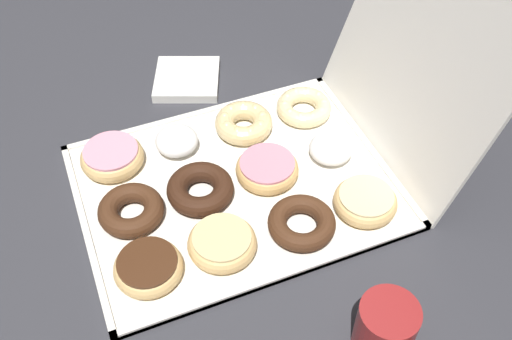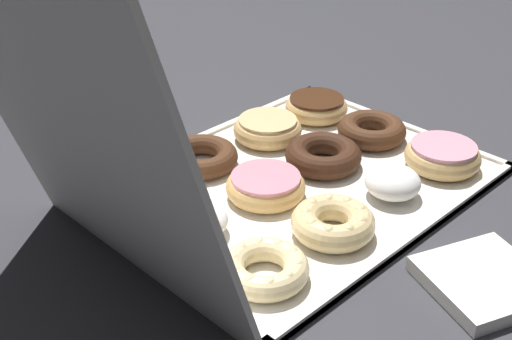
% 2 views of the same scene
% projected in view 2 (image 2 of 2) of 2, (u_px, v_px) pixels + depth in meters
% --- Properties ---
extents(ground_plane, '(3.00, 3.00, 0.00)m').
position_uv_depth(ground_plane, '(294.00, 187.00, 1.06)').
color(ground_plane, '#333338').
extents(donut_box, '(0.43, 0.56, 0.01)m').
position_uv_depth(donut_box, '(294.00, 184.00, 1.06)').
color(donut_box, silver).
rests_on(donut_box, ground).
extents(box_lid_open, '(0.43, 0.16, 0.49)m').
position_uv_depth(box_lid_open, '(66.00, 114.00, 0.72)').
color(box_lid_open, silver).
rests_on(box_lid_open, ground).
extents(pink_frosted_donut_0, '(0.12, 0.12, 0.04)m').
position_uv_depth(pink_frosted_donut_0, '(443.00, 156.00, 1.08)').
color(pink_frosted_donut_0, '#E5B770').
rests_on(pink_frosted_donut_0, donut_box).
extents(chocolate_cake_ring_donut_1, '(0.12, 0.12, 0.04)m').
position_uv_depth(chocolate_cake_ring_donut_1, '(371.00, 130.00, 1.17)').
color(chocolate_cake_ring_donut_1, '#472816').
rests_on(chocolate_cake_ring_donut_1, donut_box).
extents(chocolate_frosted_donut_2, '(0.11, 0.11, 0.04)m').
position_uv_depth(chocolate_frosted_donut_2, '(316.00, 107.00, 1.24)').
color(chocolate_frosted_donut_2, '#E5B770').
rests_on(chocolate_frosted_donut_2, donut_box).
extents(powdered_filled_donut_3, '(0.08, 0.08, 0.05)m').
position_uv_depth(powdered_filled_donut_3, '(393.00, 182.00, 1.01)').
color(powdered_filled_donut_3, white).
rests_on(powdered_filled_donut_3, donut_box).
extents(chocolate_cake_ring_donut_4, '(0.12, 0.12, 0.04)m').
position_uv_depth(chocolate_cake_ring_donut_4, '(325.00, 156.00, 1.09)').
color(chocolate_cake_ring_donut_4, '#381E11').
rests_on(chocolate_cake_ring_donut_4, donut_box).
extents(glazed_ring_donut_5, '(0.12, 0.12, 0.04)m').
position_uv_depth(glazed_ring_donut_5, '(268.00, 129.00, 1.17)').
color(glazed_ring_donut_5, '#E5B770').
rests_on(glazed_ring_donut_5, donut_box).
extents(cruller_donut_6, '(0.11, 0.11, 0.04)m').
position_uv_depth(cruller_donut_6, '(333.00, 222.00, 0.93)').
color(cruller_donut_6, '#EACC8C').
rests_on(cruller_donut_6, donut_box).
extents(pink_frosted_donut_7, '(0.12, 0.12, 0.04)m').
position_uv_depth(pink_frosted_donut_7, '(263.00, 185.00, 1.01)').
color(pink_frosted_donut_7, tan).
rests_on(pink_frosted_donut_7, donut_box).
extents(chocolate_cake_ring_donut_8, '(0.12, 0.12, 0.03)m').
position_uv_depth(chocolate_cake_ring_donut_8, '(201.00, 157.00, 1.09)').
color(chocolate_cake_ring_donut_8, '#472816').
rests_on(chocolate_cake_ring_donut_8, donut_box).
extents(cruller_donut_9, '(0.11, 0.11, 0.03)m').
position_uv_depth(cruller_donut_9, '(264.00, 268.00, 0.85)').
color(cruller_donut_9, beige).
rests_on(cruller_donut_9, donut_box).
extents(powdered_filled_donut_10, '(0.08, 0.08, 0.04)m').
position_uv_depth(powdered_filled_donut_10, '(196.00, 219.00, 0.93)').
color(powdered_filled_donut_10, white).
rests_on(powdered_filled_donut_10, donut_box).
extents(glazed_ring_donut_11, '(0.11, 0.11, 0.04)m').
position_uv_depth(glazed_ring_donut_11, '(137.00, 184.00, 1.01)').
color(glazed_ring_donut_11, '#E5B770').
rests_on(glazed_ring_donut_11, donut_box).
extents(coffee_mug, '(0.11, 0.09, 0.10)m').
position_uv_depth(coffee_mug, '(101.00, 101.00, 1.21)').
color(coffee_mug, maroon).
rests_on(coffee_mug, ground).
extents(napkin_stack, '(0.18, 0.18, 0.02)m').
position_uv_depth(napkin_stack, '(485.00, 281.00, 0.85)').
color(napkin_stack, white).
rests_on(napkin_stack, ground).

